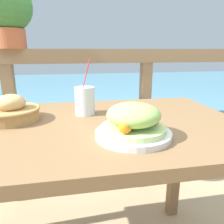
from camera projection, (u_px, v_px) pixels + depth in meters
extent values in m
cube|color=olive|center=(89.00, 128.00, 0.86)|extent=(1.23, 0.76, 0.04)
cube|color=olive|center=(175.00, 163.00, 1.37)|extent=(0.06, 0.06, 0.73)
cube|color=#937551|center=(80.00, 56.00, 1.41)|extent=(2.80, 0.08, 0.09)
cube|color=#937551|center=(15.00, 137.00, 1.48)|extent=(0.07, 0.07, 0.97)
cube|color=#937551|center=(144.00, 128.00, 1.64)|extent=(0.07, 0.07, 0.97)
cube|color=#568EA8|center=(76.00, 97.00, 4.00)|extent=(12.00, 4.00, 0.44)
cylinder|color=silver|center=(133.00, 134.00, 0.72)|extent=(0.25, 0.25, 0.02)
cylinder|color=#C6DB8E|center=(133.00, 129.00, 0.71)|extent=(0.21, 0.21, 0.02)
ellipsoid|color=#9EC660|center=(134.00, 115.00, 0.70)|extent=(0.18, 0.18, 0.08)
sphere|color=orange|center=(154.00, 118.00, 0.73)|extent=(0.04, 0.04, 0.04)
sphere|color=orange|center=(115.00, 116.00, 0.75)|extent=(0.04, 0.04, 0.04)
sphere|color=orange|center=(125.00, 127.00, 0.64)|extent=(0.04, 0.04, 0.04)
cylinder|color=silver|center=(85.00, 101.00, 0.96)|extent=(0.09, 0.09, 0.12)
cylinder|color=red|center=(84.00, 83.00, 0.95)|extent=(0.06, 0.01, 0.21)
cylinder|color=#AD7F47|center=(12.00, 115.00, 0.88)|extent=(0.21, 0.21, 0.05)
torus|color=#AD7F47|center=(11.00, 109.00, 0.88)|extent=(0.22, 0.22, 0.01)
ellipsoid|color=tan|center=(11.00, 103.00, 0.87)|extent=(0.12, 0.12, 0.07)
cylinder|color=#B75B38|center=(10.00, 39.00, 1.31)|extent=(0.18, 0.18, 0.12)
sphere|color=#3D7A38|center=(6.00, 6.00, 1.26)|extent=(0.29, 0.29, 0.29)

